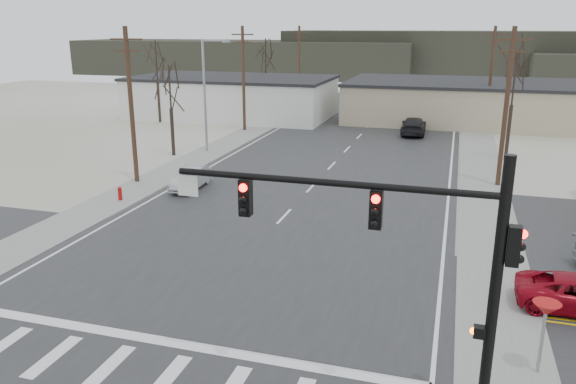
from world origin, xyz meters
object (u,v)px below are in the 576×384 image
at_px(sedan_crossing, 191,178).
at_px(car_far_b, 401,92).
at_px(car_far_a, 414,126).
at_px(traffic_signal_mast, 418,249).
at_px(fire_hydrant, 120,194).

xyz_separation_m(sedan_crossing, car_far_b, (7.86, 52.74, -0.06)).
xyz_separation_m(sedan_crossing, car_far_a, (12.06, 22.97, 0.15)).
xyz_separation_m(traffic_signal_mast, car_far_b, (-7.35, 70.49, -4.02)).
bearing_deg(car_far_b, traffic_signal_mast, -93.05).
xyz_separation_m(fire_hydrant, sedan_crossing, (2.89, 3.55, 0.25)).
relative_size(fire_hydrant, sedan_crossing, 0.22).
xyz_separation_m(traffic_signal_mast, sedan_crossing, (-15.21, 17.75, -3.97)).
distance_m(car_far_a, car_far_b, 30.07).
distance_m(traffic_signal_mast, sedan_crossing, 23.71).
bearing_deg(sedan_crossing, fire_hydrant, -132.03).
height_order(fire_hydrant, car_far_a, car_far_a).
distance_m(fire_hydrant, sedan_crossing, 4.58).
xyz_separation_m(traffic_signal_mast, fire_hydrant, (-18.09, 14.20, -4.22)).
bearing_deg(traffic_signal_mast, car_far_a, 94.42).
bearing_deg(fire_hydrant, traffic_signal_mast, -38.13).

